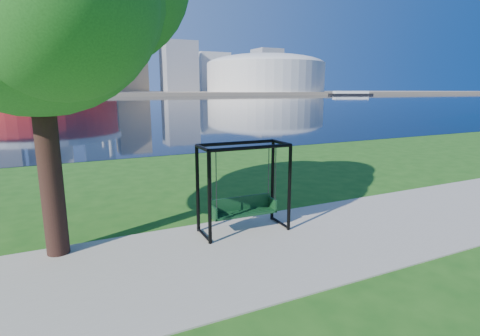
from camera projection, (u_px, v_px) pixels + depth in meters
ground at (232, 245)px, 8.38m from camera, size 900.00×900.00×0.00m
path at (241, 253)px, 7.94m from camera, size 120.00×4.00×0.03m
river at (70, 103)px, 98.16m from camera, size 900.00×180.00×0.02m
far_bank at (60, 93)px, 277.51m from camera, size 900.00×228.00×2.00m
stadium at (39, 70)px, 208.03m from camera, size 83.00×83.00×32.00m
arena at (265, 72)px, 269.77m from camera, size 84.00×84.00×26.56m
skyline at (49, 46)px, 280.33m from camera, size 392.00×66.00×96.50m
swing at (243, 190)px, 8.97m from camera, size 2.15×0.98×2.17m
barge at (351, 93)px, 239.96m from camera, size 28.41×15.42×2.75m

